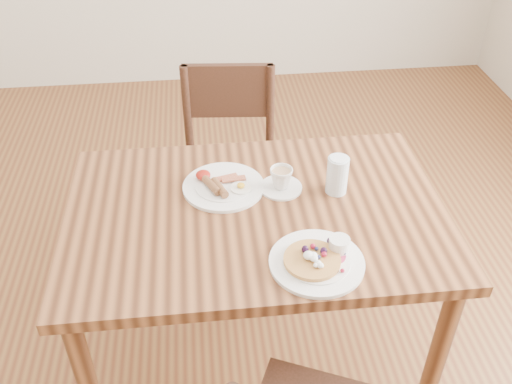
{
  "coord_description": "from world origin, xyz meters",
  "views": [
    {
      "loc": [
        -0.15,
        -1.39,
        1.88
      ],
      "look_at": [
        0.0,
        0.0,
        0.82
      ],
      "focal_mm": 40.0,
      "sensor_mm": 36.0,
      "label": 1
    }
  ],
  "objects_px": {
    "dining_table": "(256,233)",
    "chair_far": "(229,161)",
    "teacup_saucer": "(281,180)",
    "breakfast_plate": "(222,186)",
    "water_glass": "(337,175)",
    "pancake_plate": "(318,259)"
  },
  "relations": [
    {
      "from": "dining_table",
      "to": "chair_far",
      "type": "xyz_separation_m",
      "value": [
        -0.04,
        0.66,
        -0.16
      ]
    },
    {
      "from": "chair_far",
      "to": "teacup_saucer",
      "type": "bearing_deg",
      "value": 108.86
    },
    {
      "from": "chair_far",
      "to": "breakfast_plate",
      "type": "height_order",
      "value": "chair_far"
    },
    {
      "from": "chair_far",
      "to": "teacup_saucer",
      "type": "relative_size",
      "value": 6.29
    },
    {
      "from": "water_glass",
      "to": "chair_far",
      "type": "bearing_deg",
      "value": 117.87
    },
    {
      "from": "breakfast_plate",
      "to": "teacup_saucer",
      "type": "relative_size",
      "value": 1.93
    },
    {
      "from": "chair_far",
      "to": "pancake_plate",
      "type": "xyz_separation_m",
      "value": [
        0.19,
        -0.92,
        0.27
      ]
    },
    {
      "from": "dining_table",
      "to": "pancake_plate",
      "type": "distance_m",
      "value": 0.32
    },
    {
      "from": "pancake_plate",
      "to": "teacup_saucer",
      "type": "relative_size",
      "value": 1.93
    },
    {
      "from": "dining_table",
      "to": "breakfast_plate",
      "type": "relative_size",
      "value": 4.44
    },
    {
      "from": "pancake_plate",
      "to": "water_glass",
      "type": "height_order",
      "value": "water_glass"
    },
    {
      "from": "chair_far",
      "to": "teacup_saucer",
      "type": "height_order",
      "value": "chair_far"
    },
    {
      "from": "dining_table",
      "to": "breakfast_plate",
      "type": "xyz_separation_m",
      "value": [
        -0.1,
        0.12,
        0.11
      ]
    },
    {
      "from": "pancake_plate",
      "to": "water_glass",
      "type": "distance_m",
      "value": 0.35
    },
    {
      "from": "pancake_plate",
      "to": "breakfast_plate",
      "type": "bearing_deg",
      "value": 122.7
    },
    {
      "from": "breakfast_plate",
      "to": "water_glass",
      "type": "xyz_separation_m",
      "value": [
        0.37,
        -0.06,
        0.05
      ]
    },
    {
      "from": "pancake_plate",
      "to": "teacup_saucer",
      "type": "distance_m",
      "value": 0.36
    },
    {
      "from": "chair_far",
      "to": "pancake_plate",
      "type": "bearing_deg",
      "value": 106.76
    },
    {
      "from": "chair_far",
      "to": "pancake_plate",
      "type": "height_order",
      "value": "chair_far"
    },
    {
      "from": "dining_table",
      "to": "water_glass",
      "type": "xyz_separation_m",
      "value": [
        0.27,
        0.07,
        0.16
      ]
    },
    {
      "from": "pancake_plate",
      "to": "breakfast_plate",
      "type": "xyz_separation_m",
      "value": [
        -0.24,
        0.38,
        -0.0
      ]
    },
    {
      "from": "pancake_plate",
      "to": "teacup_saucer",
      "type": "height_order",
      "value": "teacup_saucer"
    }
  ]
}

